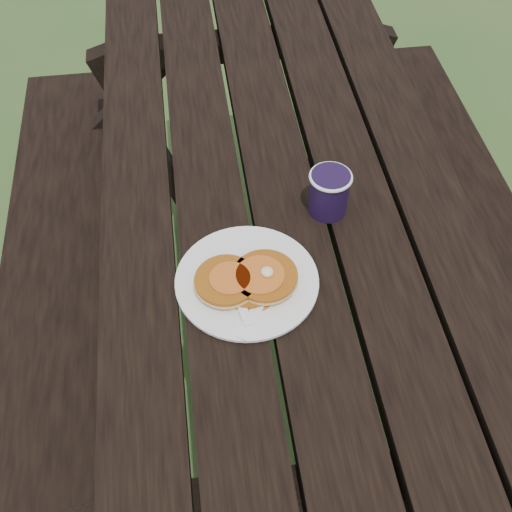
{
  "coord_description": "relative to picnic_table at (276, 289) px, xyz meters",
  "views": [
    {
      "loc": [
        -0.18,
        -0.96,
        1.69
      ],
      "look_at": [
        -0.08,
        -0.24,
        0.8
      ],
      "focal_mm": 45.0,
      "sensor_mm": 36.0,
      "label": 1
    }
  ],
  "objects": [
    {
      "name": "picnic_table",
      "position": [
        0.0,
        0.0,
        0.0
      ],
      "size": [
        1.36,
        1.8,
        0.75
      ],
      "color": "black",
      "rests_on": "ground"
    },
    {
      "name": "plate",
      "position": [
        -0.1,
        -0.26,
        0.39
      ],
      "size": [
        0.26,
        0.26,
        0.01
      ],
      "primitive_type": "cylinder",
      "rotation": [
        0.0,
        0.0,
        -0.01
      ],
      "color": "white",
      "rests_on": "picnic_table"
    },
    {
      "name": "knife",
      "position": [
        -0.08,
        -0.31,
        0.39
      ],
      "size": [
        0.11,
        0.16,
        0.0
      ],
      "primitive_type": "cube",
      "rotation": [
        0.0,
        0.0,
        -0.55
      ],
      "color": "white",
      "rests_on": "plate"
    },
    {
      "name": "ground",
      "position": [
        0.0,
        0.0,
        -0.37
      ],
      "size": [
        60.0,
        60.0,
        0.0
      ],
      "primitive_type": "plane",
      "color": "#304E21",
      "rests_on": "ground"
    },
    {
      "name": "pancake_stack",
      "position": [
        -0.11,
        -0.27,
        0.41
      ],
      "size": [
        0.19,
        0.12,
        0.04
      ],
      "rotation": [
        0.0,
        0.0,
        0.28
      ],
      "color": "#A35612",
      "rests_on": "plate"
    },
    {
      "name": "coffee_cup",
      "position": [
        0.08,
        -0.09,
        0.44
      ],
      "size": [
        0.09,
        0.09,
        0.09
      ],
      "rotation": [
        0.0,
        0.0,
        -0.34
      ],
      "color": "black",
      "rests_on": "picnic_table"
    },
    {
      "name": "fork",
      "position": [
        -0.12,
        -0.31,
        0.4
      ],
      "size": [
        0.06,
        0.16,
        0.01
      ],
      "primitive_type": null,
      "rotation": [
        0.0,
        0.0,
        0.16
      ],
      "color": "white",
      "rests_on": "plate"
    }
  ]
}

